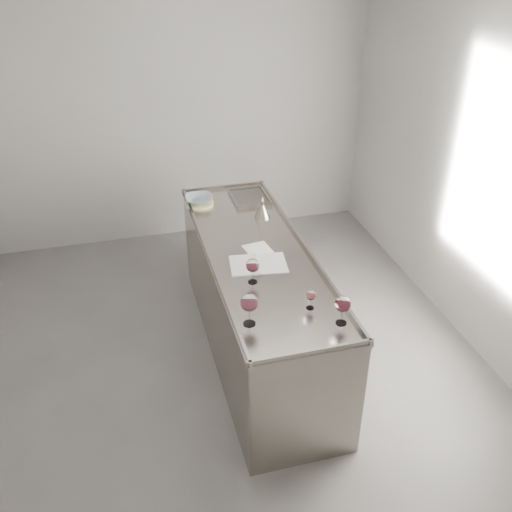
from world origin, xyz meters
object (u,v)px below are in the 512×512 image
object	(u,v)px
counter	(257,303)
wine_glass_right	(343,305)
wine_glass_left	(249,303)
notebook	(258,264)
wine_glass_middle	(253,266)
wine_glass_small	(311,296)
ceramic_bowl	(199,199)
wine_funnel	(262,211)

from	to	relation	value
counter	wine_glass_right	world-z (taller)	wine_glass_right
wine_glass_left	notebook	bearing A→B (deg)	70.16
wine_glass_left	wine_glass_middle	bearing A→B (deg)	72.71
wine_glass_small	ceramic_bowl	xyz separation A→B (m)	(-0.42, 1.68, -0.04)
wine_glass_small	wine_funnel	size ratio (longest dim) A/B	0.69
wine_glass_small	wine_glass_middle	bearing A→B (deg)	125.97
notebook	wine_glass_right	bearing A→B (deg)	-60.30
wine_glass_right	ceramic_bowl	bearing A→B (deg)	106.30
notebook	ceramic_bowl	xyz separation A→B (m)	(-0.23, 1.09, 0.04)
wine_glass_middle	notebook	distance (m)	0.26
ceramic_bowl	counter	bearing A→B (deg)	-73.26
wine_glass_middle	wine_funnel	size ratio (longest dim) A/B	0.94
wine_glass_left	ceramic_bowl	bearing A→B (deg)	90.00
wine_glass_middle	wine_glass_right	xyz separation A→B (m)	(0.41, -0.58, 0.01)
counter	ceramic_bowl	xyz separation A→B (m)	(-0.28, 0.91, 0.52)
counter	wine_glass_middle	world-z (taller)	wine_glass_middle
notebook	wine_funnel	bearing A→B (deg)	80.01
wine_funnel	wine_glass_small	bearing A→B (deg)	-91.95
wine_glass_right	ceramic_bowl	xyz separation A→B (m)	(-0.55, 1.88, -0.09)
counter	wine_glass_left	bearing A→B (deg)	-108.43
counter	wine_glass_small	world-z (taller)	wine_glass_small
wine_glass_middle	wine_funnel	distance (m)	0.97
ceramic_bowl	wine_glass_left	bearing A→B (deg)	-90.00
ceramic_bowl	wine_funnel	distance (m)	0.60
wine_glass_small	wine_funnel	bearing A→B (deg)	88.05
ceramic_bowl	wine_funnel	world-z (taller)	wine_funnel
wine_glass_right	wine_glass_left	bearing A→B (deg)	165.68
counter	wine_glass_left	world-z (taller)	wine_glass_left
wine_glass_middle	notebook	xyz separation A→B (m)	(0.09, 0.20, -0.12)
wine_glass_small	notebook	distance (m)	0.62
notebook	ceramic_bowl	size ratio (longest dim) A/B	1.86
wine_glass_middle	counter	bearing A→B (deg)	70.26
wine_funnel	counter	bearing A→B (deg)	-109.24
notebook	wine_funnel	size ratio (longest dim) A/B	2.26
wine_glass_right	notebook	xyz separation A→B (m)	(-0.32, 0.79, -0.13)
wine_glass_small	wine_glass_right	bearing A→B (deg)	-56.37
wine_funnel	ceramic_bowl	bearing A→B (deg)	140.54
wine_glass_right	notebook	world-z (taller)	wine_glass_right
wine_glass_middle	ceramic_bowl	distance (m)	1.31
wine_glass_left	wine_glass_right	size ratio (longest dim) A/B	1.11
wine_glass_middle	wine_glass_right	bearing A→B (deg)	-54.82
counter	ceramic_bowl	size ratio (longest dim) A/B	10.26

